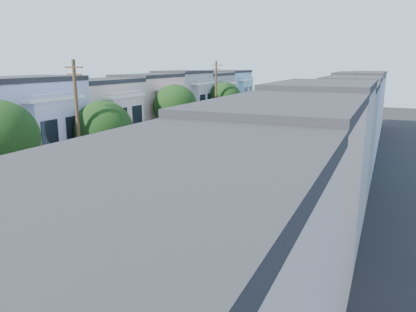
% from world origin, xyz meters
% --- Properties ---
extents(ground, '(160.00, 160.00, 0.00)m').
position_xyz_m(ground, '(0.00, 0.00, 0.00)').
color(ground, black).
rests_on(ground, ground).
extents(road_slab, '(12.00, 70.00, 0.02)m').
position_xyz_m(road_slab, '(0.00, 15.00, 0.01)').
color(road_slab, black).
rests_on(road_slab, ground).
extents(curb_left, '(0.30, 70.00, 0.15)m').
position_xyz_m(curb_left, '(-6.05, 15.00, 0.07)').
color(curb_left, gray).
rests_on(curb_left, ground).
extents(curb_right, '(0.30, 70.00, 0.15)m').
position_xyz_m(curb_right, '(6.05, 15.00, 0.07)').
color(curb_right, gray).
rests_on(curb_right, ground).
extents(sidewalk_left, '(2.60, 70.00, 0.15)m').
position_xyz_m(sidewalk_left, '(-7.35, 15.00, 0.07)').
color(sidewalk_left, gray).
rests_on(sidewalk_left, ground).
extents(sidewalk_right, '(2.60, 70.00, 0.15)m').
position_xyz_m(sidewalk_right, '(7.35, 15.00, 0.07)').
color(sidewalk_right, gray).
rests_on(sidewalk_right, ground).
extents(centerline, '(0.12, 70.00, 0.01)m').
position_xyz_m(centerline, '(0.00, 15.00, 0.00)').
color(centerline, gold).
rests_on(centerline, ground).
extents(townhouse_row_left, '(5.00, 70.00, 8.50)m').
position_xyz_m(townhouse_row_left, '(-11.15, 15.00, 0.00)').
color(townhouse_row_left, gray).
rests_on(townhouse_row_left, ground).
extents(townhouse_row_right, '(5.00, 70.00, 8.50)m').
position_xyz_m(townhouse_row_right, '(11.15, 15.00, 0.00)').
color(townhouse_row_right, gray).
rests_on(townhouse_row_right, ground).
extents(tree_c, '(4.70, 4.70, 7.03)m').
position_xyz_m(tree_c, '(-6.30, 4.78, 4.66)').
color(tree_c, black).
rests_on(tree_c, ground).
extents(tree_d, '(4.70, 4.70, 7.74)m').
position_xyz_m(tree_d, '(-6.30, 16.72, 5.37)').
color(tree_d, black).
rests_on(tree_d, ground).
extents(tree_e, '(4.56, 4.56, 7.38)m').
position_xyz_m(tree_e, '(-6.30, 30.83, 5.07)').
color(tree_e, black).
rests_on(tree_e, ground).
extents(tree_far_r, '(3.10, 3.10, 5.49)m').
position_xyz_m(tree_far_r, '(6.89, 31.36, 3.90)').
color(tree_far_r, black).
rests_on(tree_far_r, ground).
extents(utility_pole_near, '(1.60, 0.26, 10.00)m').
position_xyz_m(utility_pole_near, '(-6.30, 2.00, 5.15)').
color(utility_pole_near, '#42301E').
rests_on(utility_pole_near, ground).
extents(utility_pole_far, '(1.60, 0.26, 10.00)m').
position_xyz_m(utility_pole_far, '(-6.30, 28.00, 5.15)').
color(utility_pole_far, '#42301E').
rests_on(utility_pole_far, ground).
extents(fedex_truck, '(2.24, 5.81, 2.78)m').
position_xyz_m(fedex_truck, '(1.24, 1.82, 1.56)').
color(fedex_truck, white).
rests_on(fedex_truck, ground).
extents(lead_sedan, '(1.47, 3.79, 1.23)m').
position_xyz_m(lead_sedan, '(2.36, 13.37, 0.61)').
color(lead_sedan, black).
rests_on(lead_sedan, ground).
extents(parked_left_c, '(2.22, 4.99, 1.48)m').
position_xyz_m(parked_left_c, '(-4.90, -1.24, 0.74)').
color(parked_left_c, '#A7B3BA').
rests_on(parked_left_c, ground).
extents(parked_left_d, '(1.62, 4.19, 1.38)m').
position_xyz_m(parked_left_d, '(-4.90, 10.51, 0.69)').
color(parked_left_d, '#57061D').
rests_on(parked_left_d, ground).
extents(parked_right_a, '(2.34, 4.75, 1.30)m').
position_xyz_m(parked_right_a, '(4.90, -8.44, 0.65)').
color(parked_right_a, '#3A3A3A').
rests_on(parked_right_a, ground).
extents(parked_right_b, '(1.98, 4.58, 1.48)m').
position_xyz_m(parked_right_b, '(4.90, -1.99, 0.74)').
color(parked_right_b, white).
rests_on(parked_right_b, ground).
extents(parked_right_c, '(1.65, 4.43, 1.46)m').
position_xyz_m(parked_right_c, '(4.90, 16.33, 0.73)').
color(parked_right_c, black).
rests_on(parked_right_c, ground).
extents(parked_right_d, '(2.47, 4.99, 1.45)m').
position_xyz_m(parked_right_d, '(4.90, 28.73, 0.72)').
color(parked_right_d, black).
rests_on(parked_right_d, ground).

